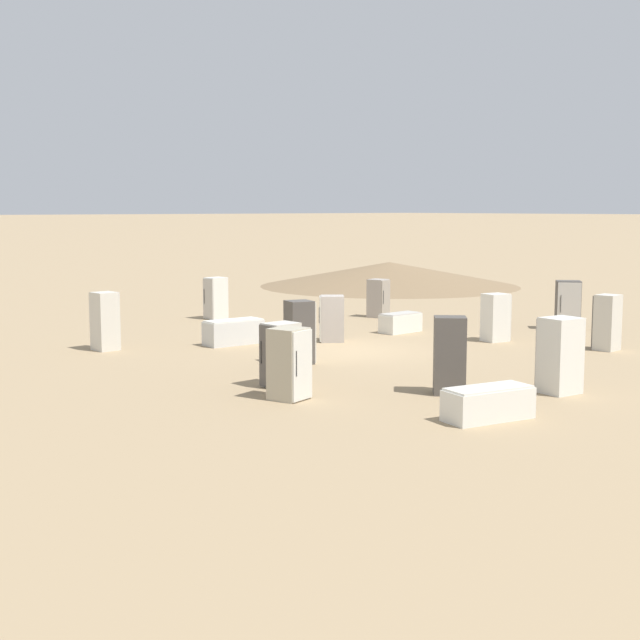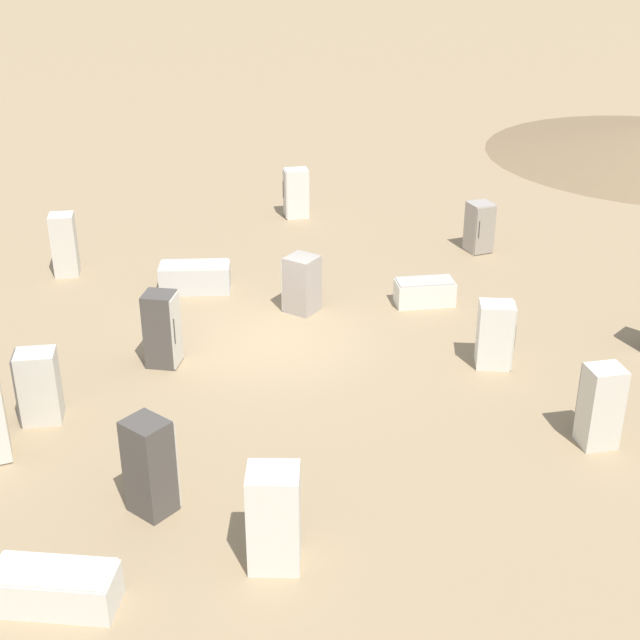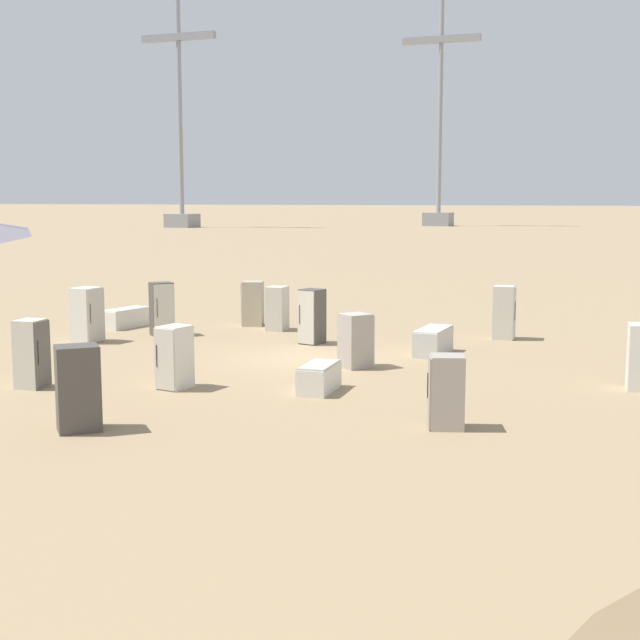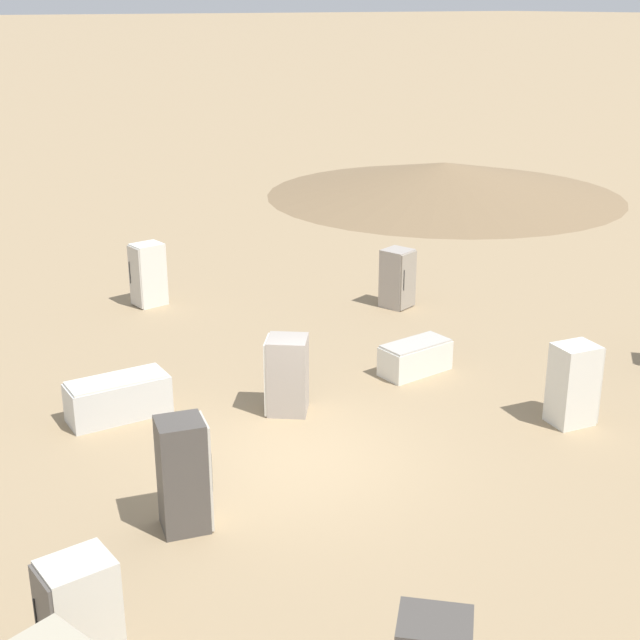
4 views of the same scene
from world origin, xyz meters
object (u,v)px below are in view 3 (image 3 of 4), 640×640
discarded_fridge_12 (277,308)px  power_pylon_1 (181,156)px  discarded_fridge_2 (356,341)px  power_pylon_0 (439,156)px  discarded_fridge_14 (433,341)px  discarded_fridge_7 (32,354)px  discarded_fridge_13 (78,388)px  discarded_fridge_6 (504,313)px  discarded_fridge_5 (174,357)px  discarded_fridge_10 (162,309)px  discarded_fridge_4 (127,318)px  discarded_fridge_9 (319,378)px  discarded_fridge_8 (446,392)px  discarded_fridge_3 (87,315)px  discarded_fridge_0 (312,316)px  discarded_fridge_1 (253,304)px

discarded_fridge_12 → power_pylon_1: bearing=117.7°
discarded_fridge_2 → power_pylon_0: bearing=140.2°
discarded_fridge_14 → discarded_fridge_7: bearing=-132.9°
discarded_fridge_2 → discarded_fridge_12: size_ratio=0.96×
discarded_fridge_13 → discarded_fridge_6: bearing=25.5°
discarded_fridge_2 → discarded_fridge_5: discarded_fridge_5 is taller
discarded_fridge_5 → discarded_fridge_10: size_ratio=0.85×
discarded_fridge_4 → discarded_fridge_5: (6.53, -8.16, 0.41)m
discarded_fridge_13 → discarded_fridge_9: bearing=15.6°
discarded_fridge_6 → discarded_fridge_8: (0.68, -11.41, -0.13)m
discarded_fridge_8 → discarded_fridge_9: (-3.44, 2.23, -0.39)m
discarded_fridge_2 → discarded_fridge_3: bearing=-148.4°
discarded_fridge_4 → discarded_fridge_8: 16.31m
discarded_fridge_6 → discarded_fridge_12: discarded_fridge_6 is taller
discarded_fridge_0 → discarded_fridge_1: (-3.32, 2.90, -0.06)m
power_pylon_0 → discarded_fridge_5: bearing=-79.9°
discarded_fridge_2 → discarded_fridge_3: discarded_fridge_3 is taller
discarded_fridge_8 → discarded_fridge_12: bearing=20.4°
discarded_fridge_7 → discarded_fridge_12: 10.57m
discarded_fridge_2 → discarded_fridge_10: size_ratio=0.82×
discarded_fridge_0 → discarded_fridge_8: (6.01, -8.47, -0.12)m
discarded_fridge_0 → discarded_fridge_9: 6.77m
discarded_fridge_8 → discarded_fridge_9: discarded_fridge_8 is taller
power_pylon_1 → discarded_fridge_0: bearing=-58.8°
discarded_fridge_2 → discarded_fridge_9: 3.10m
discarded_fridge_8 → power_pylon_0: bearing=-3.8°
discarded_fridge_3 → discarded_fridge_8: bearing=69.3°
power_pylon_1 → discarded_fridge_3: bearing=-62.3°
discarded_fridge_12 → discarded_fridge_14: 6.58m
discarded_fridge_4 → discarded_fridge_10: 2.50m
discarded_fridge_0 → discarded_fridge_14: bearing=-173.6°
discarded_fridge_4 → discarded_fridge_12: discarded_fridge_12 is taller
discarded_fridge_4 → discarded_fridge_12: 5.28m
discarded_fridge_5 → discarded_fridge_7: (-3.15, -1.11, 0.07)m
discarded_fridge_4 → discarded_fridge_12: bearing=-156.5°
power_pylon_0 → discarded_fridge_2: (24.87, -117.46, -10.14)m
discarded_fridge_0 → discarded_fridge_14: (3.89, -0.53, -0.46)m
discarded_fridge_1 → discarded_fridge_2: 8.37m
power_pylon_0 → discarded_fridge_8: (28.44, -122.76, -10.13)m
discarded_fridge_0 → discarded_fridge_7: 9.07m
discarded_fridge_1 → discarded_fridge_8: discarded_fridge_1 is taller
discarded_fridge_1 → discarded_fridge_7: bearing=160.7°
power_pylon_0 → discarded_fridge_8: power_pylon_0 is taller
discarded_fridge_8 → discarded_fridge_10: (-11.12, 8.31, 0.15)m
discarded_fridge_3 → discarded_fridge_12: size_ratio=1.14×
discarded_fridge_12 → discarded_fridge_13: discarded_fridge_13 is taller
power_pylon_1 → discarded_fridge_10: 107.57m
discarded_fridge_0 → discarded_fridge_3: 6.91m
discarded_fridge_4 → power_pylon_1: bearing=-51.1°
discarded_fridge_2 → discarded_fridge_8: 6.39m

